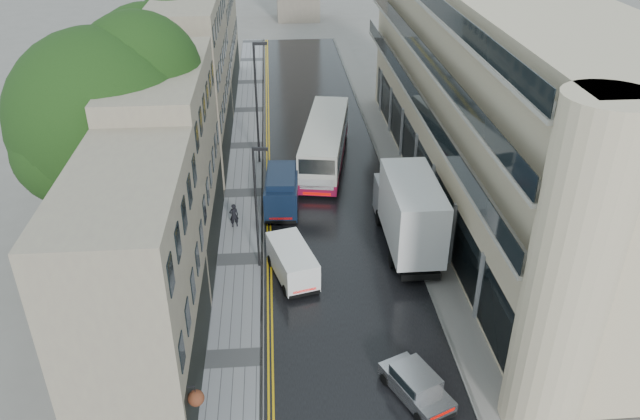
{
  "coord_description": "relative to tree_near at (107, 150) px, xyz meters",
  "views": [
    {
      "loc": [
        -3.53,
        -11.33,
        20.51
      ],
      "look_at": [
        -1.26,
        18.0,
        3.88
      ],
      "focal_mm": 35.0,
      "sensor_mm": 36.0,
      "label": 1
    }
  ],
  "objects": [
    {
      "name": "road",
      "position": [
        12.5,
        7.5,
        -6.94
      ],
      "size": [
        9.0,
        85.0,
        0.02
      ],
      "primitive_type": "cube",
      "color": "black",
      "rests_on": "ground"
    },
    {
      "name": "left_sidewalk",
      "position": [
        6.65,
        7.5,
        -6.89
      ],
      "size": [
        2.7,
        85.0,
        0.12
      ],
      "primitive_type": "cube",
      "color": "gray",
      "rests_on": "ground"
    },
    {
      "name": "cream_bus",
      "position": [
        10.89,
        9.04,
        -5.29
      ],
      "size": [
        4.82,
        12.32,
        3.28
      ],
      "primitive_type": null,
      "rotation": [
        0.0,
        0.0,
        -0.18
      ],
      "color": "beige",
      "rests_on": "road"
    },
    {
      "name": "navy_van",
      "position": [
        8.2,
        3.74,
        -5.58
      ],
      "size": [
        2.44,
        5.4,
        2.69
      ],
      "primitive_type": null,
      "rotation": [
        0.0,
        0.0,
        -0.06
      ],
      "color": "#0D1A31",
      "rests_on": "road"
    },
    {
      "name": "silver_hatchback",
      "position": [
        14.5,
        -13.48,
        -6.24
      ],
      "size": [
        2.93,
        3.96,
        1.36
      ],
      "primitive_type": null,
      "rotation": [
        0.0,
        0.0,
        0.42
      ],
      "color": "#9A999D",
      "rests_on": "road"
    },
    {
      "name": "tree_far",
      "position": [
        0.3,
        13.0,
        -0.72
      ],
      "size": [
        9.24,
        9.24,
        12.46
      ],
      "primitive_type": null,
      "color": "black",
      "rests_on": "ground"
    },
    {
      "name": "pedestrian",
      "position": [
        6.19,
        2.94,
        -6.02
      ],
      "size": [
        0.67,
        0.52,
        1.6
      ],
      "primitive_type": "imported",
      "rotation": [
        0.0,
        0.0,
        3.41
      ],
      "color": "black",
      "rests_on": "left_sidewalk"
    },
    {
      "name": "old_shop_row",
      "position": [
        3.05,
        10.0,
        -0.95
      ],
      "size": [
        4.5,
        56.0,
        12.0
      ],
      "primitive_type": null,
      "color": "gray",
      "rests_on": "ground"
    },
    {
      "name": "white_lorry",
      "position": [
        15.35,
        -2.12,
        -4.54
      ],
      "size": [
        2.73,
        9.1,
        4.77
      ],
      "primitive_type": null,
      "rotation": [
        0.0,
        0.0,
        0.0
      ],
      "color": "silver",
      "rests_on": "road"
    },
    {
      "name": "white_van",
      "position": [
        9.23,
        -4.35,
        -5.95
      ],
      "size": [
        2.9,
        4.63,
        1.94
      ],
      "primitive_type": null,
      "rotation": [
        0.0,
        0.0,
        0.26
      ],
      "color": "white",
      "rests_on": "road"
    },
    {
      "name": "tree_near",
      "position": [
        0.0,
        0.0,
        0.0
      ],
      "size": [
        10.56,
        10.56,
        13.89
      ],
      "primitive_type": null,
      "color": "black",
      "rests_on": "ground"
    },
    {
      "name": "right_sidewalk",
      "position": [
        17.9,
        7.5,
        -6.89
      ],
      "size": [
        1.8,
        85.0,
        0.12
      ],
      "primitive_type": "cube",
      "color": "slate",
      "rests_on": "ground"
    },
    {
      "name": "lamp_post_near",
      "position": [
        7.79,
        -1.54,
        -3.16
      ],
      "size": [
        0.84,
        0.29,
        7.33
      ],
      "primitive_type": null,
      "rotation": [
        0.0,
        0.0,
        -0.13
      ],
      "color": "black",
      "rests_on": "left_sidewalk"
    },
    {
      "name": "lamp_post_far",
      "position": [
        7.69,
        12.57,
        -2.25
      ],
      "size": [
        1.03,
        0.26,
        9.14
      ],
      "primitive_type": null,
      "rotation": [
        0.0,
        0.0,
        -0.03
      ],
      "color": "black",
      "rests_on": "left_sidewalk"
    },
    {
      "name": "modern_block",
      "position": [
        22.8,
        6.0,
        0.05
      ],
      "size": [
        8.0,
        40.0,
        14.0
      ],
      "primitive_type": null,
      "color": "#C5B492",
      "rests_on": "ground"
    }
  ]
}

